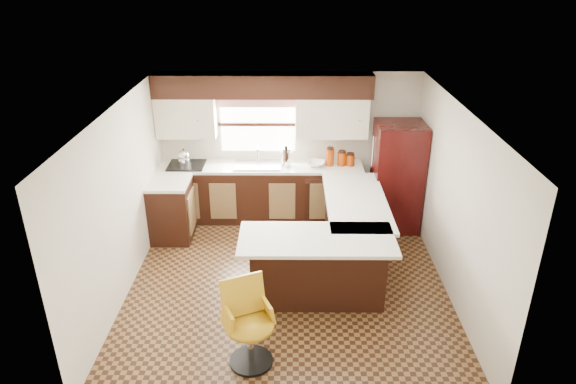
{
  "coord_description": "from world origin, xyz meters",
  "views": [
    {
      "loc": [
        0.04,
        -5.81,
        4.02
      ],
      "look_at": [
        0.0,
        0.45,
        1.14
      ],
      "focal_mm": 32.0,
      "sensor_mm": 36.0,
      "label": 1
    }
  ],
  "objects_px": {
    "peninsula_return": "(317,268)",
    "refrigerator": "(397,177)",
    "bar_chair": "(250,326)",
    "peninsula_long": "(351,231)"
  },
  "relations": [
    {
      "from": "peninsula_return",
      "to": "refrigerator",
      "type": "bearing_deg",
      "value": 56.1
    },
    {
      "from": "peninsula_long",
      "to": "bar_chair",
      "type": "bearing_deg",
      "value": -121.09
    },
    {
      "from": "peninsula_long",
      "to": "refrigerator",
      "type": "distance_m",
      "value": 1.36
    },
    {
      "from": "peninsula_return",
      "to": "bar_chair",
      "type": "bearing_deg",
      "value": -123.31
    },
    {
      "from": "peninsula_long",
      "to": "refrigerator",
      "type": "xyz_separation_m",
      "value": [
        0.81,
        1.01,
        0.42
      ]
    },
    {
      "from": "refrigerator",
      "to": "peninsula_return",
      "type": "bearing_deg",
      "value": -123.9
    },
    {
      "from": "peninsula_long",
      "to": "refrigerator",
      "type": "height_order",
      "value": "refrigerator"
    },
    {
      "from": "peninsula_return",
      "to": "refrigerator",
      "type": "xyz_separation_m",
      "value": [
        1.33,
        1.98,
        0.42
      ]
    },
    {
      "from": "refrigerator",
      "to": "bar_chair",
      "type": "relative_size",
      "value": 1.79
    },
    {
      "from": "refrigerator",
      "to": "bar_chair",
      "type": "bearing_deg",
      "value": -123.69
    }
  ]
}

